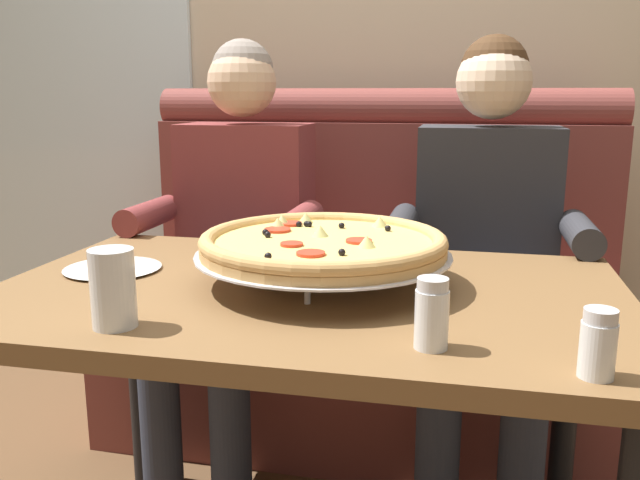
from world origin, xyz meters
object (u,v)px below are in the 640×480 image
at_px(shaker_oregano, 598,349).
at_px(shaker_parmesan, 432,319).
at_px(plate_near_left, 113,266).
at_px(pizza, 323,244).
at_px(diner_right, 486,240).
at_px(dining_table, 307,329).
at_px(drinking_glass, 113,294).
at_px(booth_bench, 368,307).
at_px(diner_left, 236,228).
at_px(patio_chair, 154,202).

height_order(shaker_oregano, shaker_parmesan, shaker_parmesan).
xyz_separation_m(shaker_parmesan, plate_near_left, (-0.73, 0.32, -0.04)).
bearing_deg(pizza, diner_right, 58.60).
xyz_separation_m(dining_table, shaker_oregano, (0.50, -0.34, 0.13)).
xyz_separation_m(shaker_parmesan, drinking_glass, (-0.53, -0.02, 0.01)).
xyz_separation_m(diner_right, plate_near_left, (-0.83, -0.57, 0.02)).
bearing_deg(booth_bench, shaker_parmesan, -76.89).
bearing_deg(pizza, shaker_oregano, -38.38).
bearing_deg(booth_bench, diner_left, -144.35).
xyz_separation_m(dining_table, pizza, (0.02, 0.04, 0.17)).
relative_size(shaker_oregano, plate_near_left, 0.46).
bearing_deg(shaker_oregano, pizza, 141.62).
relative_size(dining_table, drinking_glass, 9.47).
xyz_separation_m(diner_left, shaker_oregano, (0.87, -0.95, 0.05)).
xyz_separation_m(booth_bench, shaker_oregano, (0.50, -1.21, 0.37)).
distance_m(pizza, patio_chair, 2.49).
xyz_separation_m(plate_near_left, drinking_glass, (0.20, -0.34, 0.05)).
bearing_deg(shaker_parmesan, patio_chair, 125.00).
bearing_deg(booth_bench, pizza, -88.29).
distance_m(shaker_oregano, shaker_parmesan, 0.24).
relative_size(dining_table, shaker_parmesan, 11.34).
xyz_separation_m(dining_table, plate_near_left, (-0.46, 0.04, 0.10)).
bearing_deg(plate_near_left, drinking_glass, -59.82).
bearing_deg(drinking_glass, shaker_parmesan, 2.01).
bearing_deg(diner_left, pizza, -55.08).
height_order(shaker_parmesan, patio_chair, patio_chair).
height_order(diner_left, pizza, diner_left).
xyz_separation_m(booth_bench, diner_right, (0.37, -0.27, 0.31)).
bearing_deg(drinking_glass, diner_left, 96.59).
bearing_deg(shaker_parmesan, shaker_oregano, -14.47).
xyz_separation_m(dining_table, shaker_parmesan, (0.27, -0.28, 0.14)).
bearing_deg(diner_right, patio_chair, 139.98).
bearing_deg(dining_table, shaker_parmesan, -45.92).
distance_m(dining_table, plate_near_left, 0.47).
xyz_separation_m(diner_right, pizza, (-0.35, -0.57, 0.10)).
bearing_deg(patio_chair, diner_right, -40.02).
relative_size(plate_near_left, drinking_glass, 1.59).
relative_size(diner_right, shaker_oregano, 12.68).
bearing_deg(shaker_parmesan, diner_left, 125.85).
xyz_separation_m(booth_bench, plate_near_left, (-0.46, -0.83, 0.33)).
xyz_separation_m(booth_bench, pizza, (0.02, -0.83, 0.41)).
relative_size(shaker_parmesan, plate_near_left, 0.52).
bearing_deg(booth_bench, drinking_glass, -102.85).
xyz_separation_m(shaker_parmesan, patio_chair, (-1.65, 2.36, -0.25)).
xyz_separation_m(pizza, shaker_parmesan, (0.24, -0.32, -0.04)).
relative_size(diner_right, plate_near_left, 5.87).
relative_size(plate_near_left, patio_chair, 0.25).
distance_m(diner_left, plate_near_left, 0.57).
bearing_deg(shaker_oregano, plate_near_left, 158.58).
distance_m(dining_table, diner_left, 0.72).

